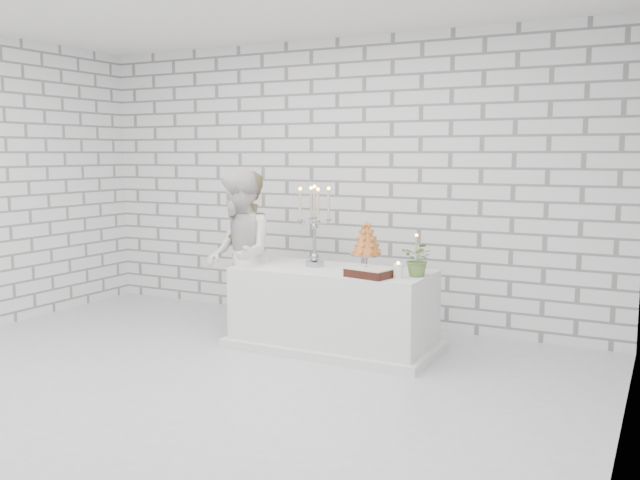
# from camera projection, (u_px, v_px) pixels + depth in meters

# --- Properties ---
(ground) EXTENTS (6.00, 5.00, 0.01)m
(ground) POSITION_uv_depth(u_px,v_px,m) (197.00, 386.00, 5.36)
(ground) COLOR silver
(ground) RESTS_ON ground
(wall_back) EXTENTS (6.00, 0.01, 3.00)m
(wall_back) POSITION_uv_depth(u_px,v_px,m) (337.00, 181.00, 7.38)
(wall_back) COLOR white
(wall_back) RESTS_ON ground
(wall_right) EXTENTS (0.01, 5.00, 3.00)m
(wall_right) POSITION_uv_depth(u_px,v_px,m) (628.00, 208.00, 3.81)
(wall_right) COLOR white
(wall_right) RESTS_ON ground
(cake_table) EXTENTS (1.80, 0.80, 0.75)m
(cake_table) POSITION_uv_depth(u_px,v_px,m) (333.00, 309.00, 6.35)
(cake_table) COLOR white
(cake_table) RESTS_ON ground
(groom) EXTENTS (0.55, 0.68, 1.62)m
(groom) POSITION_uv_depth(u_px,v_px,m) (245.00, 251.00, 7.00)
(groom) COLOR #4C3B26
(groom) RESTS_ON ground
(bride) EXTENTS (0.98, 1.01, 1.64)m
(bride) POSITION_uv_depth(u_px,v_px,m) (239.00, 255.00, 6.66)
(bride) COLOR white
(bride) RESTS_ON ground
(candelabra) EXTENTS (0.33, 0.33, 0.76)m
(candelabra) POSITION_uv_depth(u_px,v_px,m) (315.00, 226.00, 6.39)
(candelabra) COLOR #9898A2
(candelabra) RESTS_ON cake_table
(croquembouche) EXTENTS (0.37, 0.37, 0.45)m
(croquembouche) POSITION_uv_depth(u_px,v_px,m) (367.00, 245.00, 6.22)
(croquembouche) COLOR #B25A22
(croquembouche) RESTS_ON cake_table
(chocolate_cake) EXTENTS (0.42, 0.33, 0.08)m
(chocolate_cake) POSITION_uv_depth(u_px,v_px,m) (370.00, 272.00, 5.87)
(chocolate_cake) COLOR black
(chocolate_cake) RESTS_ON cake_table
(pillar_candle) EXTENTS (0.09, 0.09, 0.12)m
(pillar_candle) POSITION_uv_depth(u_px,v_px,m) (398.00, 271.00, 5.82)
(pillar_candle) COLOR white
(pillar_candle) RESTS_ON cake_table
(extra_taper) EXTENTS (0.07, 0.07, 0.32)m
(extra_taper) POSITION_uv_depth(u_px,v_px,m) (416.00, 254.00, 6.11)
(extra_taper) COLOR #BDAB92
(extra_taper) RESTS_ON cake_table
(flowers) EXTENTS (0.30, 0.27, 0.30)m
(flowers) POSITION_uv_depth(u_px,v_px,m) (419.00, 259.00, 5.89)
(flowers) COLOR #4D7235
(flowers) RESTS_ON cake_table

